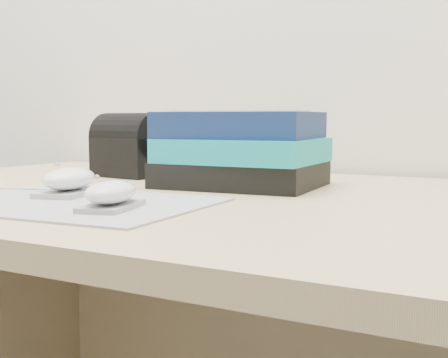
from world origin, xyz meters
The scene contains 7 objects.
desk centered at (0.00, 1.64, 0.50)m, with size 1.60×0.80×0.73m.
mousepad centered at (-0.24, 1.39, 0.73)m, with size 0.34×0.26×0.00m, color gray.
mouse_rear centered at (-0.31, 1.44, 0.75)m, with size 0.09×0.12×0.05m.
mouse_front centered at (-0.16, 1.37, 0.75)m, with size 0.08×0.11×0.04m.
usb_cable centered at (-0.45, 1.45, 0.73)m, with size 0.00×0.00×0.23m, color white.
book_stack centered at (-0.15, 1.68, 0.79)m, with size 0.27×0.22×0.12m.
pouch centered at (-0.42, 1.73, 0.79)m, with size 0.14×0.11×0.12m.
Camera 1 is at (0.32, 0.78, 0.84)m, focal length 50.00 mm.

